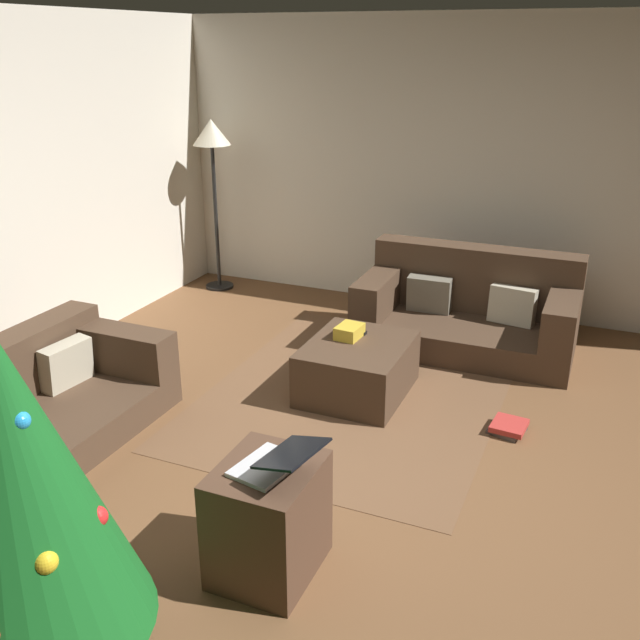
{
  "coord_description": "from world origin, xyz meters",
  "views": [
    {
      "loc": [
        -3.23,
        -0.95,
        2.37
      ],
      "look_at": [
        0.54,
        0.66,
        0.75
      ],
      "focal_mm": 39.86,
      "sensor_mm": 36.0,
      "label": 1
    }
  ],
  "objects_px": {
    "tv_remote": "(355,332)",
    "corner_lamp": "(212,146)",
    "gift_box": "(349,332)",
    "side_table": "(268,519)",
    "christmas_tree": "(11,482)",
    "book_stack": "(508,427)",
    "laptop": "(276,461)",
    "couch_left": "(40,400)",
    "couch_right": "(468,311)",
    "ottoman": "(357,368)"
  },
  "relations": [
    {
      "from": "christmas_tree",
      "to": "laptop",
      "type": "distance_m",
      "value": 1.09
    },
    {
      "from": "ottoman",
      "to": "book_stack",
      "type": "height_order",
      "value": "ottoman"
    },
    {
      "from": "couch_right",
      "to": "gift_box",
      "type": "relative_size",
      "value": 8.28
    },
    {
      "from": "christmas_tree",
      "to": "couch_left",
      "type": "bearing_deg",
      "value": 42.75
    },
    {
      "from": "christmas_tree",
      "to": "corner_lamp",
      "type": "bearing_deg",
      "value": 21.83
    },
    {
      "from": "couch_right",
      "to": "book_stack",
      "type": "height_order",
      "value": "couch_right"
    },
    {
      "from": "book_stack",
      "to": "tv_remote",
      "type": "bearing_deg",
      "value": 75.45
    },
    {
      "from": "ottoman",
      "to": "laptop",
      "type": "distance_m",
      "value": 1.96
    },
    {
      "from": "couch_left",
      "to": "tv_remote",
      "type": "distance_m",
      "value": 2.18
    },
    {
      "from": "christmas_tree",
      "to": "tv_remote",
      "type": "bearing_deg",
      "value": -5.61
    },
    {
      "from": "ottoman",
      "to": "laptop",
      "type": "relative_size",
      "value": 1.95
    },
    {
      "from": "couch_left",
      "to": "gift_box",
      "type": "distance_m",
      "value": 2.11
    },
    {
      "from": "couch_left",
      "to": "corner_lamp",
      "type": "height_order",
      "value": "corner_lamp"
    },
    {
      "from": "ottoman",
      "to": "christmas_tree",
      "type": "relative_size",
      "value": 0.51
    },
    {
      "from": "ottoman",
      "to": "tv_remote",
      "type": "bearing_deg",
      "value": 25.79
    },
    {
      "from": "christmas_tree",
      "to": "laptop",
      "type": "relative_size",
      "value": 3.85
    },
    {
      "from": "christmas_tree",
      "to": "side_table",
      "type": "relative_size",
      "value": 2.86
    },
    {
      "from": "gift_box",
      "to": "tv_remote",
      "type": "height_order",
      "value": "gift_box"
    },
    {
      "from": "laptop",
      "to": "corner_lamp",
      "type": "height_order",
      "value": "corner_lamp"
    },
    {
      "from": "couch_right",
      "to": "gift_box",
      "type": "distance_m",
      "value": 1.27
    },
    {
      "from": "couch_left",
      "to": "corner_lamp",
      "type": "distance_m",
      "value": 3.25
    },
    {
      "from": "corner_lamp",
      "to": "gift_box",
      "type": "bearing_deg",
      "value": -127.83
    },
    {
      "from": "gift_box",
      "to": "book_stack",
      "type": "bearing_deg",
      "value": -100.03
    },
    {
      "from": "gift_box",
      "to": "laptop",
      "type": "distance_m",
      "value": 2.01
    },
    {
      "from": "side_table",
      "to": "couch_left",
      "type": "bearing_deg",
      "value": 74.15
    },
    {
      "from": "couch_left",
      "to": "christmas_tree",
      "type": "xyz_separation_m",
      "value": [
        -1.38,
        -1.27,
        0.6
      ]
    },
    {
      "from": "gift_box",
      "to": "tv_remote",
      "type": "xyz_separation_m",
      "value": [
        0.1,
        -0.01,
        -0.03
      ]
    },
    {
      "from": "tv_remote",
      "to": "side_table",
      "type": "height_order",
      "value": "side_table"
    },
    {
      "from": "couch_right",
      "to": "tv_remote",
      "type": "xyz_separation_m",
      "value": [
        -1.01,
        0.62,
        0.1
      ]
    },
    {
      "from": "couch_left",
      "to": "christmas_tree",
      "type": "relative_size",
      "value": 0.94
    },
    {
      "from": "tv_remote",
      "to": "side_table",
      "type": "bearing_deg",
      "value": -168.5
    },
    {
      "from": "tv_remote",
      "to": "corner_lamp",
      "type": "height_order",
      "value": "corner_lamp"
    },
    {
      "from": "tv_remote",
      "to": "book_stack",
      "type": "relative_size",
      "value": 0.63
    },
    {
      "from": "side_table",
      "to": "book_stack",
      "type": "height_order",
      "value": "side_table"
    },
    {
      "from": "couch_left",
      "to": "side_table",
      "type": "xyz_separation_m",
      "value": [
        -0.54,
        -1.89,
        0.03
      ]
    },
    {
      "from": "ottoman",
      "to": "book_stack",
      "type": "relative_size",
      "value": 3.22
    },
    {
      "from": "gift_box",
      "to": "tv_remote",
      "type": "distance_m",
      "value": 0.1
    },
    {
      "from": "couch_right",
      "to": "tv_remote",
      "type": "bearing_deg",
      "value": 58.03
    },
    {
      "from": "tv_remote",
      "to": "book_stack",
      "type": "height_order",
      "value": "tv_remote"
    },
    {
      "from": "book_stack",
      "to": "side_table",
      "type": "bearing_deg",
      "value": 154.18
    },
    {
      "from": "couch_left",
      "to": "side_table",
      "type": "height_order",
      "value": "couch_left"
    },
    {
      "from": "couch_left",
      "to": "book_stack",
      "type": "xyz_separation_m",
      "value": [
        1.21,
        -2.73,
        -0.22
      ]
    },
    {
      "from": "couch_right",
      "to": "book_stack",
      "type": "distance_m",
      "value": 1.45
    },
    {
      "from": "couch_left",
      "to": "book_stack",
      "type": "relative_size",
      "value": 5.99
    },
    {
      "from": "laptop",
      "to": "corner_lamp",
      "type": "xyz_separation_m",
      "value": [
        3.54,
        2.42,
        0.81
      ]
    },
    {
      "from": "couch_right",
      "to": "book_stack",
      "type": "xyz_separation_m",
      "value": [
        -1.31,
        -0.56,
        -0.26
      ]
    },
    {
      "from": "laptop",
      "to": "side_table",
      "type": "bearing_deg",
      "value": 79.55
    },
    {
      "from": "ottoman",
      "to": "corner_lamp",
      "type": "relative_size",
      "value": 0.49
    },
    {
      "from": "tv_remote",
      "to": "laptop",
      "type": "xyz_separation_m",
      "value": [
        -2.06,
        -0.39,
        0.22
      ]
    },
    {
      "from": "couch_right",
      "to": "laptop",
      "type": "xyz_separation_m",
      "value": [
        -3.07,
        0.23,
        0.32
      ]
    }
  ]
}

